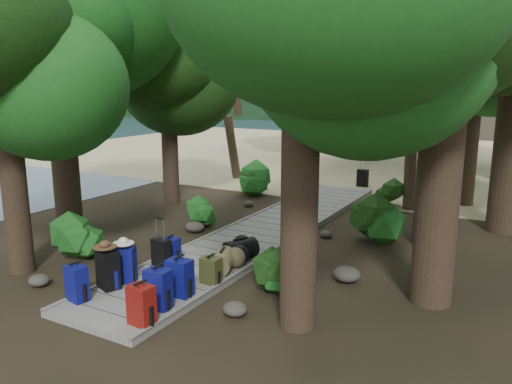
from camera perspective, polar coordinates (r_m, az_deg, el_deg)
The scene contains 46 objects.
ground at distance 12.08m, azimuth -1.08°, elevation -5.95°, with size 120.00×120.00×0.00m, color #2E2517.
sand_beach at distance 26.80m, azimuth 16.57°, elevation 3.68°, with size 40.00×22.00×0.02m, color tan.
water_bay at distance 51.59m, azimuth -18.03°, elevation 7.48°, with size 50.00×60.00×0.02m, color #284453.
distant_hill at distance 73.92m, azimuth -9.08°, elevation 9.18°, with size 32.00×16.00×12.00m, color black.
boardwalk at distance 12.89m, azimuth 1.18°, elevation -4.48°, with size 2.00×12.00×0.12m, color gray.
backpack_left_a at distance 9.19m, azimuth -19.82°, elevation -9.58°, with size 0.37×0.26×0.69m, color #0A0368, non-canonical shape.
backpack_left_b at distance 9.54m, azimuth -16.58°, elevation -8.27°, with size 0.42×0.30×0.78m, color black, non-canonical shape.
backpack_left_c at distance 9.74m, azimuth -14.83°, elevation -7.83°, with size 0.40×0.29×0.75m, color #0A0368, non-canonical shape.
backpack_left_d at distance 10.67m, azimuth -9.74°, elevation -6.37°, with size 0.36×0.26×0.55m, color #0A0368, non-canonical shape.
backpack_right_a at distance 8.07m, azimuth -12.98°, elevation -12.25°, with size 0.39×0.28×0.70m, color maroon, non-canonical shape.
backpack_right_b at distance 8.54m, azimuth -11.13°, elevation -10.59°, with size 0.41×0.29×0.74m, color #0A0368, non-canonical shape.
backpack_right_c at distance 8.96m, azimuth -8.72°, elevation -9.43°, with size 0.43×0.30×0.73m, color #0A0368, non-canonical shape.
backpack_right_d at distance 9.44m, azimuth -5.19°, elevation -8.77°, with size 0.36×0.26×0.55m, color #37411C, non-canonical shape.
duffel_right_khaki at distance 10.00m, azimuth -3.84°, elevation -7.88°, with size 0.43×0.65×0.43m, color olive, non-canonical shape.
duffel_right_black at distance 10.66m, azimuth -1.78°, elevation -6.55°, with size 0.43×0.69×0.43m, color black, non-canonical shape.
suitcase_on_boardwalk at distance 10.36m, azimuth -10.79°, elevation -6.89°, with size 0.38×0.21×0.59m, color black, non-canonical shape.
lone_suitcase_on_sand at distance 19.02m, azimuth 12.09°, elevation 1.58°, with size 0.40×0.23×0.63m, color black, non-canonical shape.
hat_brown at distance 9.40m, azimuth -16.91°, elevation -5.67°, with size 0.43×0.43×0.13m, color #51351E, non-canonical shape.
hat_white at distance 9.61m, azimuth -14.95°, elevation -5.33°, with size 0.40×0.40×0.13m, color silver, non-canonical shape.
kayak at distance 23.06m, azimuth 4.49°, elevation 3.31°, with size 0.79×3.60×0.36m, color #A0210D.
sun_lounger at distance 20.68m, azimuth 22.79°, elevation 1.58°, with size 0.53×1.64×0.53m, color silver, non-canonical shape.
tree_right_a at distance 7.37m, azimuth 5.31°, elevation 14.77°, with size 4.92×4.92×8.20m, color black, non-canonical shape.
tree_right_c at distance 12.22m, azimuth 20.26°, elevation 15.09°, with size 5.24×5.24×9.06m, color black, non-canonical shape.
tree_right_e at distance 16.86m, azimuth 23.76°, elevation 12.12°, with size 4.48×4.48×8.06m, color black, non-canonical shape.
tree_left_a at distance 10.81m, azimuth -26.78°, elevation 9.62°, with size 4.22×4.22×7.04m, color black, non-canonical shape.
tree_left_b at distance 13.77m, azimuth -22.01°, elevation 16.06°, with size 5.43×5.43×9.78m, color black, non-canonical shape.
tree_left_c at distance 16.01m, azimuth -10.06°, elevation 11.74°, with size 4.23×4.23×7.36m, color black, non-canonical shape.
tree_back_a at distance 26.01m, azimuth 13.25°, elevation 12.92°, with size 4.87×4.87×8.44m, color black, non-canonical shape.
tree_back_b at distance 26.77m, azimuth 22.40°, elevation 13.43°, with size 5.30×5.30×9.47m, color black, non-canonical shape.
tree_back_d at distance 27.10m, azimuth 3.67°, elevation 11.79°, with size 4.27×4.27×7.12m, color black, non-canonical shape.
palm_right_a at distance 15.84m, azimuth 18.78°, elevation 13.20°, with size 4.94×4.94×8.41m, color #184513, non-canonical shape.
palm_right_c at distance 23.29m, azimuth 21.77°, elevation 11.05°, with size 4.56×4.56×7.25m, color #184513, non-canonical shape.
palm_left_a at distance 20.15m, azimuth -3.08°, elevation 12.39°, with size 4.81×4.81×7.65m, color #184513, non-canonical shape.
rock_left_a at distance 10.48m, azimuth -23.54°, elevation -9.24°, with size 0.42×0.37×0.23m, color #4C473F, non-canonical shape.
rock_left_b at distance 12.27m, azimuth -14.48°, elevation -5.64°, with size 0.31×0.28×0.17m, color #4C473F, non-canonical shape.
rock_left_c at distance 13.07m, azimuth -7.01°, elevation -3.98°, with size 0.51×0.46×0.28m, color #4C473F, non-canonical shape.
rock_left_d at distance 15.67m, azimuth -0.83°, elevation -1.34°, with size 0.32×0.29×0.18m, color #4C473F, non-canonical shape.
rock_right_a at distance 8.50m, azimuth -2.43°, elevation -13.21°, with size 0.43×0.38×0.23m, color #4C473F, non-canonical shape.
rock_right_b at distance 9.98m, azimuth 10.32°, elevation -9.24°, with size 0.54×0.49×0.30m, color #4C473F, non-canonical shape.
rock_right_c at distance 12.68m, azimuth 8.03°, elevation -4.77°, with size 0.31×0.28×0.17m, color #4C473F, non-canonical shape.
shrub_left_a at distance 11.59m, azimuth -19.96°, elevation -5.15°, with size 1.01×1.01×0.91m, color #19551B, non-canonical shape.
shrub_left_b at distance 13.54m, azimuth -5.88°, elevation -2.34°, with size 0.84×0.84×0.75m, color #19551B, non-canonical shape.
shrub_left_c at distance 17.35m, azimuth -0.17°, elevation 1.56°, with size 1.23×1.23×1.11m, color #19551B, non-canonical shape.
shrub_right_a at distance 9.21m, azimuth 1.90°, elevation -9.23°, with size 0.89×0.89×0.80m, color #19551B, non-canonical shape.
shrub_right_b at distance 12.39m, azimuth 13.42°, elevation -2.80°, with size 1.39×1.39×1.25m, color #19551B, non-canonical shape.
shrub_right_c at distance 16.16m, azimuth 15.09°, elevation -0.15°, with size 0.93×0.93×0.84m, color #19551B, non-canonical shape.
Camera 1 is at (5.83, -9.88, 3.77)m, focal length 35.00 mm.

